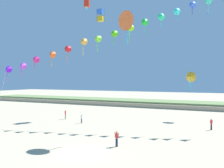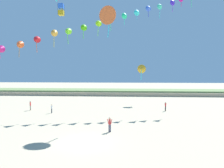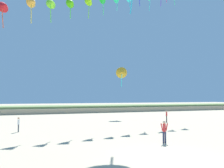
{
  "view_description": "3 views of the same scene",
  "coord_description": "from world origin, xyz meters",
  "px_view_note": "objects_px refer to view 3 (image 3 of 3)",
  "views": [
    {
      "loc": [
        12.27,
        -19.88,
        7.23
      ],
      "look_at": [
        -0.7,
        8.6,
        6.67
      ],
      "focal_mm": 38.0,
      "sensor_mm": 36.0,
      "label": 1
    },
    {
      "loc": [
        3.98,
        -19.29,
        6.88
      ],
      "look_at": [
        2.05,
        9.32,
        5.27
      ],
      "focal_mm": 32.0,
      "sensor_mm": 36.0,
      "label": 2
    },
    {
      "loc": [
        -8.1,
        -12.48,
        3.58
      ],
      "look_at": [
        0.93,
        11.84,
        5.0
      ],
      "focal_mm": 38.0,
      "sensor_mm": 36.0,
      "label": 3
    }
  ],
  "objects_px": {
    "person_mid_center": "(164,130)",
    "large_kite_high_solo": "(122,73)",
    "person_near_left": "(18,123)",
    "person_far_left": "(167,115)"
  },
  "relations": [
    {
      "from": "person_mid_center",
      "to": "large_kite_high_solo",
      "type": "bearing_deg",
      "value": 76.05
    },
    {
      "from": "person_near_left",
      "to": "person_mid_center",
      "type": "xyz_separation_m",
      "value": [
        10.76,
        -10.18,
        0.13
      ]
    },
    {
      "from": "person_mid_center",
      "to": "person_far_left",
      "type": "relative_size",
      "value": 1.07
    },
    {
      "from": "person_near_left",
      "to": "person_far_left",
      "type": "bearing_deg",
      "value": 9.3
    },
    {
      "from": "person_mid_center",
      "to": "large_kite_high_solo",
      "type": "distance_m",
      "value": 22.78
    },
    {
      "from": "person_far_left",
      "to": "person_mid_center",
      "type": "bearing_deg",
      "value": -123.96
    },
    {
      "from": "person_near_left",
      "to": "person_mid_center",
      "type": "bearing_deg",
      "value": -43.4
    },
    {
      "from": "person_near_left",
      "to": "person_far_left",
      "type": "relative_size",
      "value": 0.93
    },
    {
      "from": "person_mid_center",
      "to": "person_far_left",
      "type": "xyz_separation_m",
      "value": [
        9.04,
        13.42,
        -0.07
      ]
    },
    {
      "from": "person_near_left",
      "to": "large_kite_high_solo",
      "type": "relative_size",
      "value": 0.45
    }
  ]
}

